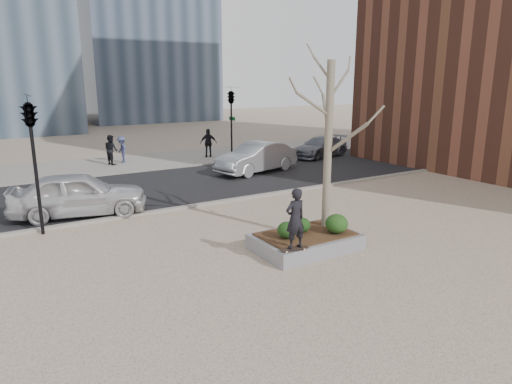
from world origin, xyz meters
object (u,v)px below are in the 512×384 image
planter (305,242)px  skateboarder (295,219)px  police_car (79,194)px  skateboard (295,249)px

planter → skateboarder: bearing=-140.2°
skateboarder → police_car: 8.93m
skateboard → police_car: size_ratio=0.16×
skateboard → police_car: police_car is taller
skateboard → skateboarder: 0.87m
skateboarder → police_car: skateboarder is taller
skateboarder → skateboard: bearing=88.4°
planter → skateboard: size_ratio=3.85×
skateboarder → police_car: size_ratio=0.34×
planter → skateboarder: skateboarder is taller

